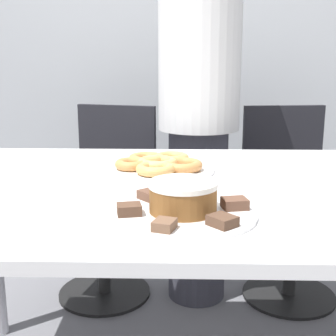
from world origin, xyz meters
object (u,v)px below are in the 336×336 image
Objects in this scene: office_chair_left at (107,207)px; plate_cake at (183,213)px; plate_donuts at (157,169)px; napkin at (336,175)px; office_chair_right at (289,208)px; person_standing at (199,115)px; frosted_cake at (183,196)px.

office_chair_left is 1.22m from plate_cake.
plate_donuts is at bearing 100.50° from plate_cake.
office_chair_left is 2.68× the size of plate_cake.
napkin is (0.82, -0.74, 0.35)m from office_chair_left.
office_chair_left is 0.87m from office_chair_right.
person_standing reaches higher than napkin.
office_chair_right is at bearing 65.29° from plate_cake.
office_chair_left is at bearing 173.12° from office_chair_right.
person_standing is 0.80m from napkin.
person_standing is at bearing 85.96° from frosted_cake.
plate_donuts is (-0.08, 0.42, -0.00)m from plate_cake.
plate_donuts is 2.31× the size of frosted_cake.
person_standing is 1.85× the size of office_chair_left.
frosted_cake is at bearing -79.50° from plate_donuts.
person_standing is at bearing 76.47° from plate_donuts.
office_chair_left is 5.50× the size of napkin.
person_standing is at bearing 179.49° from office_chair_right.
napkin is at bearing -100.63° from office_chair_right.
frosted_cake is at bearing -121.68° from office_chair_right.
plate_cake is at bearing -79.50° from plate_donuts.
person_standing is at bearing 7.96° from office_chair_left.
office_chair_left is at bearing 107.67° from plate_cake.
person_standing is 4.60× the size of plate_donuts.
frosted_cake is at bearing -94.04° from person_standing.
plate_donuts is 0.55m from napkin.
person_standing is 4.96× the size of plate_cake.
napkin is at bearing -5.12° from plate_donuts.
office_chair_left reaches higher than napkin.
office_chair_left is 1.23m from frosted_cake.
plate_cake is at bearing -141.09° from napkin.
napkin is (-0.05, -0.74, 0.35)m from office_chair_right.
office_chair_right is at bearing 86.35° from napkin.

